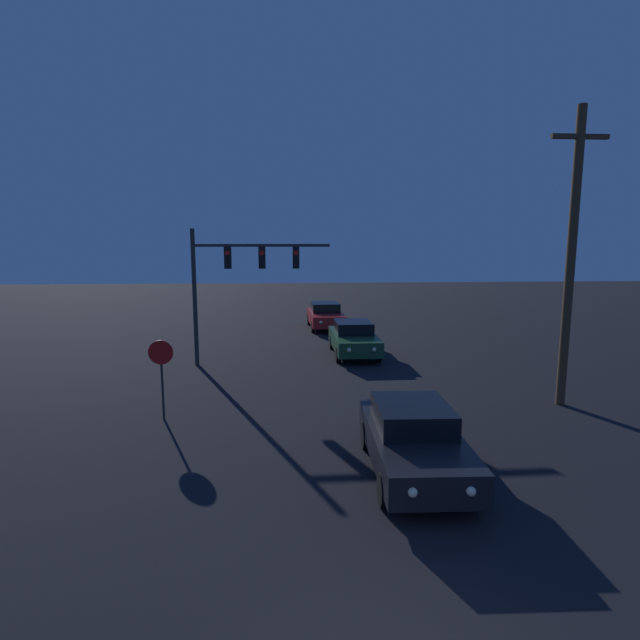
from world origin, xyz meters
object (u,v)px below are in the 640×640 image
Objects in this scene: car_near at (413,439)px; traffic_signal_mast at (236,271)px; car_mid at (354,338)px; stop_sign at (161,365)px; utility_pole at (571,255)px; car_far at (325,315)px.

car_near is 0.81× the size of traffic_signal_mast.
car_mid is 10.58m from stop_sign.
car_near is 8.38m from utility_pole.
utility_pole is at bearing 2.35° from stop_sign.
car_near and car_mid have the same top height.
stop_sign is at bearing 49.92° from car_mid.
utility_pole is at bearing 111.02° from car_far.
car_mid is 0.50× the size of utility_pole.
stop_sign is 0.26× the size of utility_pole.
traffic_signal_mast is at bearing 150.42° from utility_pole.
car_mid is 1.95× the size of stop_sign.
car_near is at bearing 88.21° from car_mid.
stop_sign reaches higher than car_mid.
car_near is 7.55m from stop_sign.
car_near is 1.97× the size of stop_sign.
utility_pole reaches higher than car_near.
car_near and car_far have the same top height.
car_far is 16.72m from utility_pole.
stop_sign is (-1.57, -6.65, -2.31)m from traffic_signal_mast.
stop_sign is 12.77m from utility_pole.
car_far is 1.97× the size of stop_sign.
car_mid is at bearing 126.58° from utility_pole.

